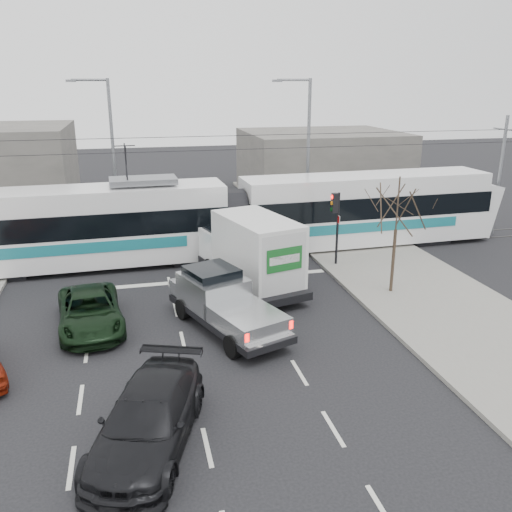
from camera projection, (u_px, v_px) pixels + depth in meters
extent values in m
plane|color=black|center=(230.00, 337.00, 19.69)|extent=(120.00, 120.00, 0.00)
cube|color=gray|center=(451.00, 312.00, 21.61)|extent=(6.00, 60.00, 0.15)
cube|color=#33302D|center=(196.00, 254.00, 28.94)|extent=(60.00, 1.60, 0.03)
cube|color=slate|center=(321.00, 163.00, 43.73)|extent=(12.00, 10.00, 5.00)
cylinder|color=#47382B|center=(393.00, 261.00, 23.17)|extent=(0.14, 0.14, 2.75)
cylinder|color=#47382B|center=(398.00, 204.00, 22.40)|extent=(0.07, 0.07, 2.25)
cylinder|color=black|center=(337.00, 229.00, 26.53)|extent=(0.12, 0.12, 3.60)
cube|color=black|center=(335.00, 203.00, 26.08)|extent=(0.28, 0.28, 0.95)
cylinder|color=#FF0C07|center=(332.00, 197.00, 25.96)|extent=(0.06, 0.20, 0.20)
cylinder|color=orange|center=(332.00, 203.00, 26.05)|extent=(0.06, 0.20, 0.20)
cylinder|color=#05330C|center=(332.00, 209.00, 26.14)|extent=(0.06, 0.20, 0.20)
cube|color=white|center=(339.00, 220.00, 26.23)|extent=(0.02, 0.30, 0.40)
cylinder|color=slate|center=(308.00, 156.00, 32.88)|extent=(0.20, 0.20, 9.00)
cylinder|color=slate|center=(294.00, 80.00, 31.30)|extent=(2.00, 0.14, 0.14)
cube|color=slate|center=(277.00, 81.00, 31.10)|extent=(0.55, 0.25, 0.14)
cylinder|color=slate|center=(114.00, 157.00, 32.24)|extent=(0.20, 0.20, 9.00)
cylinder|color=slate|center=(89.00, 80.00, 30.66)|extent=(2.00, 0.14, 0.14)
cube|color=slate|center=(71.00, 81.00, 30.46)|extent=(0.55, 0.25, 0.14)
cylinder|color=black|center=(192.00, 151.00, 27.24)|extent=(60.00, 0.03, 0.03)
cylinder|color=black|center=(191.00, 137.00, 27.03)|extent=(60.00, 0.03, 0.03)
cylinder|color=slate|center=(499.00, 177.00, 31.75)|extent=(0.20, 0.20, 7.00)
cube|color=white|center=(85.00, 246.00, 26.68)|extent=(13.94, 3.38, 1.68)
cube|color=black|center=(83.00, 220.00, 26.28)|extent=(14.01, 3.41, 1.14)
cube|color=white|center=(80.00, 199.00, 25.96)|extent=(13.93, 3.26, 1.07)
cube|color=#186F7A|center=(84.00, 248.00, 25.24)|extent=(9.69, 0.36, 0.53)
cube|color=white|center=(364.00, 225.00, 30.41)|extent=(13.94, 3.38, 1.68)
cube|color=black|center=(366.00, 203.00, 30.01)|extent=(14.01, 3.41, 1.14)
cube|color=white|center=(367.00, 184.00, 29.69)|extent=(13.93, 3.26, 1.07)
cube|color=#186F7A|center=(377.00, 227.00, 28.97)|extent=(9.69, 0.36, 0.53)
cylinder|color=black|center=(234.00, 215.00, 28.21)|extent=(1.17, 2.82, 2.79)
cube|color=slate|center=(143.00, 180.00, 26.46)|extent=(3.28, 1.85, 0.27)
cube|color=black|center=(5.00, 270.00, 26.03)|extent=(2.23, 2.54, 0.39)
cube|color=black|center=(192.00, 255.00, 28.27)|extent=(2.23, 2.54, 0.39)
cube|color=black|center=(275.00, 248.00, 29.39)|extent=(2.23, 2.54, 0.39)
cube|color=black|center=(422.00, 236.00, 31.63)|extent=(2.23, 2.54, 0.39)
cube|color=black|center=(228.00, 317.00, 20.03)|extent=(3.92, 6.16, 0.25)
cube|color=#B8BABD|center=(213.00, 290.00, 20.64)|extent=(2.70, 2.98, 1.16)
cube|color=black|center=(212.00, 275.00, 20.53)|extent=(2.21, 2.24, 0.55)
cube|color=#B8BABD|center=(196.00, 285.00, 21.82)|extent=(2.16, 1.65, 0.55)
cube|color=#B8BABD|center=(246.00, 319.00, 18.89)|extent=(2.76, 3.15, 0.65)
cube|color=silver|center=(271.00, 343.00, 17.77)|extent=(1.80, 0.82, 0.18)
cube|color=#FF0C07|center=(247.00, 338.00, 17.28)|extent=(0.16, 0.12, 0.28)
cube|color=#FF0C07|center=(291.00, 325.00, 18.21)|extent=(0.16, 0.12, 0.28)
cylinder|color=black|center=(183.00, 309.00, 21.06)|extent=(0.55, 0.85, 0.80)
cylinder|color=black|center=(224.00, 299.00, 22.04)|extent=(0.55, 0.85, 0.80)
cylinder|color=black|center=(233.00, 346.00, 18.11)|extent=(0.55, 0.85, 0.80)
cylinder|color=black|center=(277.00, 333.00, 19.08)|extent=(0.55, 0.85, 0.80)
cube|color=black|center=(250.00, 276.00, 24.31)|extent=(3.93, 7.04, 0.33)
cube|color=white|center=(226.00, 244.00, 26.19)|extent=(2.52, 2.11, 1.53)
cube|color=black|center=(224.00, 232.00, 26.12)|extent=(2.09, 1.52, 0.57)
cube|color=silver|center=(257.00, 250.00, 23.31)|extent=(3.38, 4.98, 2.82)
cube|color=silver|center=(284.00, 265.00, 21.42)|extent=(1.96, 0.57, 2.48)
cube|color=#14591F|center=(285.00, 260.00, 21.31)|extent=(1.55, 0.43, 0.96)
cube|color=black|center=(286.00, 302.00, 21.70)|extent=(2.05, 0.76, 0.17)
cylinder|color=black|center=(211.00, 267.00, 25.68)|extent=(0.50, 0.90, 0.86)
cylinder|color=black|center=(248.00, 261.00, 26.58)|extent=(0.50, 0.90, 0.86)
cylinder|color=black|center=(249.00, 294.00, 22.30)|extent=(0.52, 1.00, 0.95)
cylinder|color=black|center=(291.00, 286.00, 23.21)|extent=(0.52, 1.00, 0.95)
cube|color=black|center=(266.00, 272.00, 24.57)|extent=(2.62, 5.46, 0.26)
cube|color=black|center=(264.00, 251.00, 25.24)|extent=(2.18, 2.44, 1.21)
cube|color=black|center=(264.00, 237.00, 25.14)|extent=(1.85, 1.78, 0.58)
cube|color=black|center=(261.00, 248.00, 26.51)|extent=(1.96, 1.18, 0.58)
cube|color=black|center=(269.00, 272.00, 23.35)|extent=(2.20, 2.59, 0.68)
cube|color=silver|center=(273.00, 290.00, 22.14)|extent=(1.80, 0.42, 0.19)
cube|color=#590505|center=(252.00, 281.00, 22.04)|extent=(0.16, 0.10, 0.29)
cube|color=#590505|center=(293.00, 279.00, 22.20)|extent=(0.16, 0.10, 0.29)
cylinder|color=black|center=(244.00, 264.00, 26.13)|extent=(0.40, 0.87, 0.84)
cylinder|color=black|center=(280.00, 263.00, 26.29)|extent=(0.40, 0.87, 0.84)
cylinder|color=black|center=(250.00, 290.00, 22.95)|extent=(0.40, 0.87, 0.84)
cylinder|color=black|center=(291.00, 288.00, 23.11)|extent=(0.40, 0.87, 0.84)
imported|color=black|center=(90.00, 311.00, 20.20)|extent=(2.76, 5.10, 1.36)
imported|color=black|center=(148.00, 419.00, 13.61)|extent=(3.76, 5.70, 1.53)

